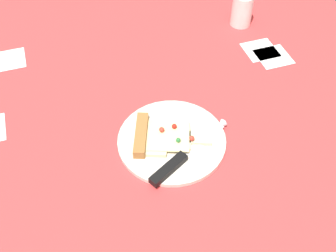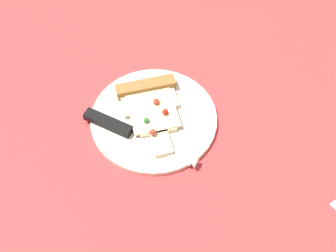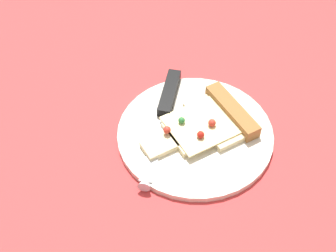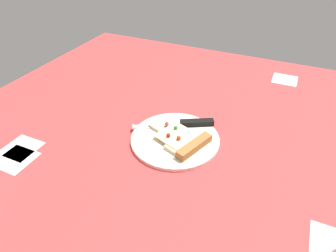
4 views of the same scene
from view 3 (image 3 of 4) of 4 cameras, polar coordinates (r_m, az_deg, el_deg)
ground_plane at (r=76.57cm, az=6.29°, el=-2.50°), size 144.49×144.49×3.00cm
plate at (r=75.29cm, az=3.31°, el=-0.96°), size 24.92×24.92×1.04cm
pizza_slice at (r=75.28cm, az=5.02°, el=0.43°), size 19.02×14.20×2.52cm
knife at (r=76.61cm, az=-0.50°, el=1.58°), size 22.08×13.32×2.45cm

